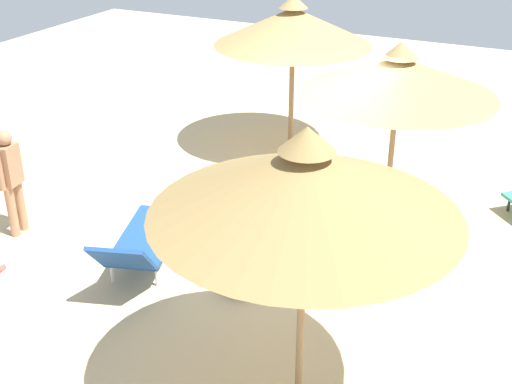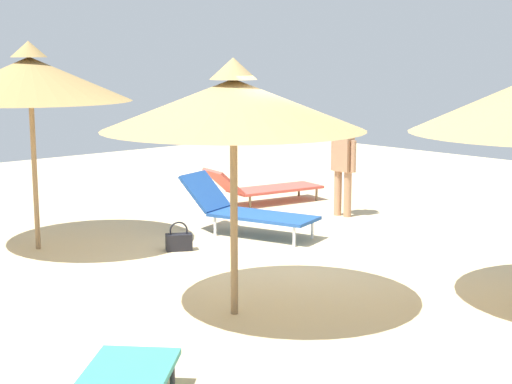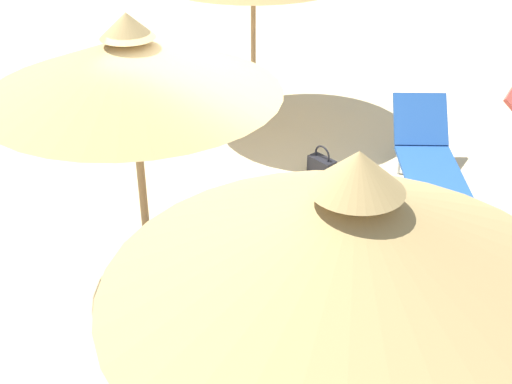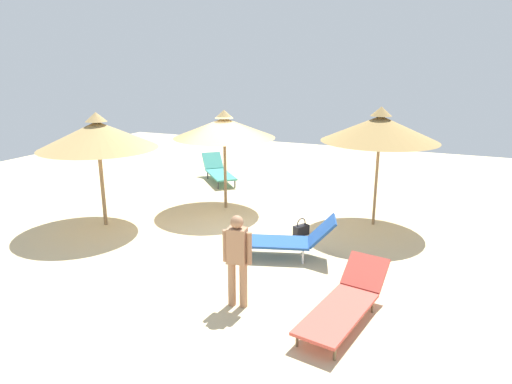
# 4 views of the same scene
# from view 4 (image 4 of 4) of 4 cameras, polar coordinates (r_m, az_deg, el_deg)

# --- Properties ---
(ground) EXTENTS (24.00, 24.00, 0.10)m
(ground) POSITION_cam_4_polar(r_m,az_deg,el_deg) (11.36, -2.85, -4.27)
(ground) COLOR beige
(parasol_umbrella_back) EXTENTS (2.71, 2.71, 2.68)m
(parasol_umbrella_back) POSITION_cam_4_polar(r_m,az_deg,el_deg) (12.16, -3.99, 8.03)
(parasol_umbrella_back) COLOR olive
(parasol_umbrella_back) RESTS_ON ground
(parasol_umbrella_far_right) EXTENTS (2.78, 2.78, 2.76)m
(parasol_umbrella_far_right) POSITION_cam_4_polar(r_m,az_deg,el_deg) (11.39, -19.21, 6.76)
(parasol_umbrella_far_right) COLOR olive
(parasol_umbrella_far_right) RESTS_ON ground
(parasol_umbrella_near_left) EXTENTS (2.75, 2.75, 2.89)m
(parasol_umbrella_near_left) POSITION_cam_4_polar(r_m,az_deg,el_deg) (11.14, 15.26, 7.68)
(parasol_umbrella_near_left) COLOR olive
(parasol_umbrella_near_left) RESTS_ON ground
(lounge_chair_edge) EXTENTS (2.22, 1.30, 0.88)m
(lounge_chair_edge) POSITION_cam_4_polar(r_m,az_deg,el_deg) (9.34, 3.73, -5.85)
(lounge_chair_edge) COLOR #1E478C
(lounge_chair_edge) RESTS_ON ground
(lounge_chair_center) EXTENTS (1.05, 2.31, 0.71)m
(lounge_chair_center) POSITION_cam_4_polar(r_m,az_deg,el_deg) (7.33, 11.12, -13.31)
(lounge_chair_center) COLOR #CC4C3F
(lounge_chair_center) RESTS_ON ground
(lounge_chair_near_right) EXTENTS (1.99, 2.08, 0.80)m
(lounge_chair_near_right) POSITION_cam_4_polar(r_m,az_deg,el_deg) (15.45, -4.74, 2.68)
(lounge_chair_near_right) COLOR teal
(lounge_chair_near_right) RESTS_ON ground
(person_standing_far_left) EXTENTS (0.48, 0.26, 1.56)m
(person_standing_far_left) POSITION_cam_4_polar(r_m,az_deg,el_deg) (7.34, -2.36, -7.95)
(person_standing_far_left) COLOR #A57554
(person_standing_far_left) RESTS_ON ground
(handbag) EXTENTS (0.34, 0.40, 0.41)m
(handbag) POSITION_cam_4_polar(r_m,az_deg,el_deg) (10.64, 5.67, -4.70)
(handbag) COLOR black
(handbag) RESTS_ON ground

